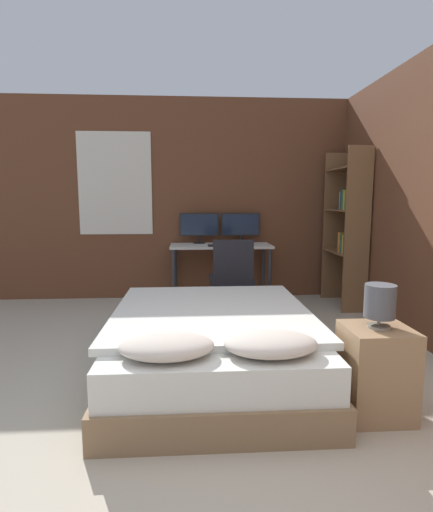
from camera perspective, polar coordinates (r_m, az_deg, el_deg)
The scene contains 12 objects.
ground_plane at distance 2.16m, azimuth 9.36°, elevation -30.82°, with size 20.00×20.00×0.00m, color #B2A893.
wall_back at distance 5.53m, azimuth 0.35°, elevation 8.05°, with size 12.00×0.08×2.70m.
bed at distance 3.11m, azimuth -0.57°, elevation -12.57°, with size 1.50×1.93×0.58m.
nightstand at distance 2.78m, azimuth 21.81°, elevation -15.07°, with size 0.40×0.38×0.57m.
bedside_lamp at distance 2.64m, azimuth 22.31°, elevation -6.11°, with size 0.19×0.19×0.27m.
desk at distance 5.23m, azimuth 0.62°, elevation 0.42°, with size 1.31×0.56×0.77m.
monitor_left at distance 5.36m, azimuth -2.50°, elevation 4.31°, with size 0.52×0.16×0.40m.
monitor_right at distance 5.40m, azimuth 3.45°, elevation 4.34°, with size 0.52×0.16×0.40m.
keyboard at distance 5.04m, azimuth 0.77°, elevation 1.52°, with size 0.35×0.13×0.02m.
computer_mouse at distance 5.07m, azimuth 3.76°, elevation 1.64°, with size 0.07×0.05×0.04m.
office_chair at distance 4.52m, azimuth 2.18°, elevation -4.32°, with size 0.52×0.52×0.92m.
bookshelf at distance 5.24m, azimuth 18.27°, elevation 4.62°, with size 0.31×0.78×1.97m.
Camera 1 is at (-0.41, -1.63, 1.35)m, focal length 28.00 mm.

